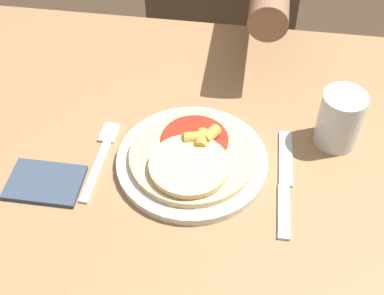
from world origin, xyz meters
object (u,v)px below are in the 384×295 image
at_px(fork, 102,155).
at_px(knife, 285,183).
at_px(dining_table, 180,206).
at_px(plate, 192,161).
at_px(pizza, 192,156).
at_px(drinking_glass, 340,119).

xyz_separation_m(fork, knife, (0.30, -0.02, 0.00)).
distance_m(dining_table, plate, 0.12).
height_order(plate, knife, plate).
bearing_deg(knife, dining_table, 174.80).
distance_m(fork, knife, 0.30).
xyz_separation_m(plate, fork, (-0.15, -0.00, -0.00)).
relative_size(dining_table, fork, 6.63).
bearing_deg(pizza, plate, 98.90).
xyz_separation_m(plate, drinking_glass, (0.23, 0.09, 0.04)).
relative_size(dining_table, pizza, 5.74).
xyz_separation_m(plate, pizza, (0.00, -0.00, 0.02)).
xyz_separation_m(dining_table, knife, (0.17, -0.02, 0.11)).
xyz_separation_m(dining_table, pizza, (0.02, 0.00, 0.14)).
distance_m(dining_table, drinking_glass, 0.32).
relative_size(plate, fork, 1.40).
bearing_deg(drinking_glass, pizza, -158.30).
height_order(dining_table, drinking_glass, drinking_glass).
distance_m(plate, pizza, 0.02).
height_order(dining_table, fork, fork).
height_order(pizza, knife, pizza).
bearing_deg(fork, drinking_glass, 13.38).
xyz_separation_m(fork, drinking_glass, (0.38, 0.09, 0.05)).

